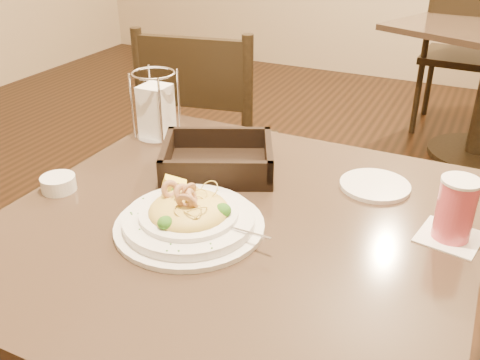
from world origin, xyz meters
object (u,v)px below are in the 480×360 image
at_px(side_plate, 375,185).
at_px(dining_chair_far, 461,51).
at_px(drink_glass, 455,210).
at_px(butter_ramekin, 58,183).
at_px(pasta_bowl, 189,216).
at_px(dining_chair_near, 208,145).
at_px(napkin_caddy, 156,110).
at_px(bread_basket, 218,162).
at_px(main_table, 236,309).

bearing_deg(side_plate, dining_chair_far, 90.23).
distance_m(drink_glass, butter_ramekin, 0.81).
xyz_separation_m(pasta_bowl, butter_ramekin, (-0.33, 0.01, -0.01)).
distance_m(dining_chair_near, butter_ramekin, 0.83).
distance_m(napkin_caddy, side_plate, 0.59).
relative_size(dining_chair_near, napkin_caddy, 5.20).
height_order(bread_basket, butter_ramekin, bread_basket).
height_order(pasta_bowl, butter_ramekin, pasta_bowl).
bearing_deg(dining_chair_far, dining_chair_near, 72.19).
bearing_deg(pasta_bowl, bread_basket, 105.29).
bearing_deg(dining_chair_far, pasta_bowl, 86.83).
height_order(drink_glass, butter_ramekin, drink_glass).
height_order(main_table, pasta_bowl, pasta_bowl).
bearing_deg(bread_basket, pasta_bowl, -74.71).
xyz_separation_m(napkin_caddy, butter_ramekin, (-0.03, -0.34, -0.06)).
distance_m(dining_chair_near, side_plate, 0.87).
distance_m(main_table, napkin_caddy, 0.56).
bearing_deg(side_plate, drink_glass, -38.09).
relative_size(dining_chair_near, bread_basket, 2.98).
bearing_deg(drink_glass, dining_chair_near, 144.57).
distance_m(bread_basket, napkin_caddy, 0.27).
bearing_deg(dining_chair_far, bread_basket, 84.66).
xyz_separation_m(main_table, drink_glass, (0.39, 0.12, 0.29)).
bearing_deg(butter_ramekin, dining_chair_far, 76.87).
xyz_separation_m(dining_chair_far, butter_ramekin, (-0.61, -2.60, 0.24)).
bearing_deg(bread_basket, butter_ramekin, -138.87).
bearing_deg(napkin_caddy, pasta_bowl, -48.99).
bearing_deg(main_table, dining_chair_near, 122.93).
height_order(bread_basket, side_plate, bread_basket).
bearing_deg(drink_glass, main_table, -162.93).
height_order(drink_glass, napkin_caddy, napkin_caddy).
distance_m(main_table, bread_basket, 0.33).
bearing_deg(bread_basket, side_plate, 12.60).
xyz_separation_m(dining_chair_far, bread_basket, (-0.34, -2.37, 0.25)).
xyz_separation_m(main_table, butter_ramekin, (-0.40, -0.06, 0.24)).
height_order(dining_chair_near, side_plate, dining_chair_near).
bearing_deg(main_table, side_plate, 49.64).
height_order(main_table, butter_ramekin, butter_ramekin).
xyz_separation_m(dining_chair_far, side_plate, (0.01, -2.29, 0.23)).
bearing_deg(bread_basket, drink_glass, -6.24).
bearing_deg(dining_chair_far, butter_ramekin, 79.70).
bearing_deg(butter_ramekin, drink_glass, 12.61).
xyz_separation_m(bread_basket, butter_ramekin, (-0.27, -0.23, -0.01)).
bearing_deg(side_plate, bread_basket, -167.40).
relative_size(drink_glass, bread_basket, 0.40).
xyz_separation_m(dining_chair_far, drink_glass, (0.18, -2.43, 0.28)).
height_order(side_plate, butter_ramekin, butter_ramekin).
distance_m(dining_chair_far, napkin_caddy, 2.35).
relative_size(main_table, dining_chair_far, 0.97).
distance_m(main_table, side_plate, 0.41).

